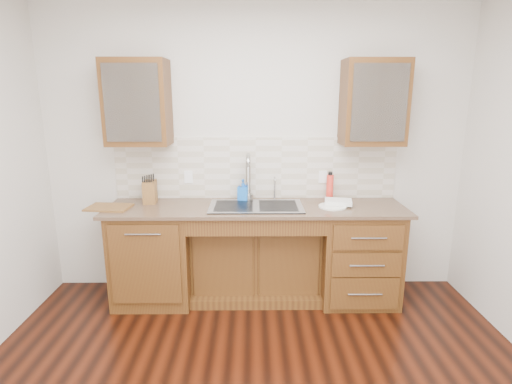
{
  "coord_description": "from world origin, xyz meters",
  "views": [
    {
      "loc": [
        -0.03,
        -2.05,
        1.9
      ],
      "look_at": [
        0.0,
        1.4,
        1.05
      ],
      "focal_mm": 28.0,
      "sensor_mm": 36.0,
      "label": 1
    }
  ],
  "objects_px": {
    "knife_block": "(150,192)",
    "plate": "(332,206)",
    "cutting_board": "(109,207)",
    "water_bottle": "(330,188)",
    "soap_bottle": "(243,190)"
  },
  "relations": [
    {
      "from": "water_bottle",
      "to": "knife_block",
      "type": "bearing_deg",
      "value": -177.76
    },
    {
      "from": "plate",
      "to": "knife_block",
      "type": "xyz_separation_m",
      "value": [
        -1.68,
        0.18,
        0.1
      ]
    },
    {
      "from": "water_bottle",
      "to": "knife_block",
      "type": "relative_size",
      "value": 1.2
    },
    {
      "from": "soap_bottle",
      "to": "plate",
      "type": "distance_m",
      "value": 0.85
    },
    {
      "from": "soap_bottle",
      "to": "cutting_board",
      "type": "xyz_separation_m",
      "value": [
        -1.19,
        -0.25,
        -0.1
      ]
    },
    {
      "from": "water_bottle",
      "to": "knife_block",
      "type": "distance_m",
      "value": 1.7
    },
    {
      "from": "plate",
      "to": "knife_block",
      "type": "height_order",
      "value": "knife_block"
    },
    {
      "from": "plate",
      "to": "cutting_board",
      "type": "height_order",
      "value": "cutting_board"
    },
    {
      "from": "water_bottle",
      "to": "plate",
      "type": "relative_size",
      "value": 0.99
    },
    {
      "from": "plate",
      "to": "cutting_board",
      "type": "bearing_deg",
      "value": -179.59
    },
    {
      "from": "plate",
      "to": "knife_block",
      "type": "bearing_deg",
      "value": 173.85
    },
    {
      "from": "knife_block",
      "to": "cutting_board",
      "type": "height_order",
      "value": "knife_block"
    },
    {
      "from": "cutting_board",
      "to": "soap_bottle",
      "type": "bearing_deg",
      "value": 12.01
    },
    {
      "from": "soap_bottle",
      "to": "plate",
      "type": "height_order",
      "value": "soap_bottle"
    },
    {
      "from": "knife_block",
      "to": "plate",
      "type": "bearing_deg",
      "value": -11.81
    }
  ]
}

